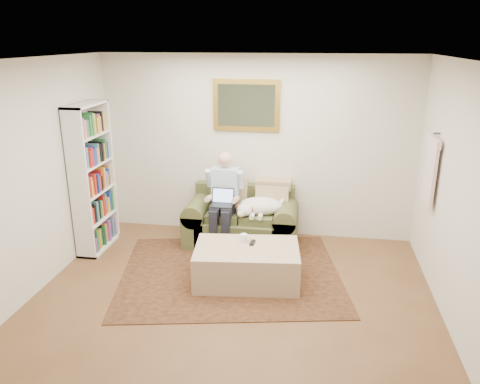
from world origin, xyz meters
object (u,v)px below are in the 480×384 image
(sleeping_dog, at_px, (261,206))
(ottoman, at_px, (247,264))
(coffee_mug, at_px, (244,238))
(bookshelf, at_px, (92,178))
(laptop, at_px, (222,201))
(seated_man, at_px, (223,201))
(sofa, at_px, (242,225))

(sleeping_dog, distance_m, ottoman, 1.10)
(coffee_mug, height_order, bookshelf, bookshelf)
(bookshelf, bearing_deg, laptop, 8.72)
(sleeping_dog, bearing_deg, seated_man, -172.87)
(ottoman, distance_m, coffee_mug, 0.32)
(ottoman, height_order, bookshelf, bookshelf)
(laptop, relative_size, ottoman, 0.25)
(seated_man, bearing_deg, coffee_mug, -62.94)
(sleeping_dog, height_order, ottoman, sleeping_dog)
(sleeping_dog, distance_m, coffee_mug, 0.89)
(sleeping_dog, relative_size, ottoman, 0.53)
(laptop, height_order, coffee_mug, laptop)
(seated_man, xyz_separation_m, sleeping_dog, (0.52, 0.06, -0.06))
(coffee_mug, bearing_deg, seated_man, 117.06)
(sofa, xyz_separation_m, seated_man, (-0.23, -0.14, 0.39))
(sofa, bearing_deg, ottoman, -77.75)
(laptop, bearing_deg, ottoman, -62.27)
(laptop, bearing_deg, sofa, 41.02)
(laptop, height_order, sleeping_dog, laptop)
(sofa, distance_m, ottoman, 1.14)
(sofa, relative_size, bookshelf, 0.78)
(ottoman, height_order, coffee_mug, coffee_mug)
(seated_man, relative_size, bookshelf, 0.66)
(seated_man, relative_size, ottoman, 1.08)
(laptop, bearing_deg, seated_man, 90.00)
(seated_man, height_order, laptop, seated_man)
(sleeping_dog, bearing_deg, laptop, -166.36)
(sofa, relative_size, ottoman, 1.28)
(seated_man, height_order, ottoman, seated_man)
(coffee_mug, bearing_deg, sofa, 100.66)
(seated_man, relative_size, laptop, 4.33)
(seated_man, bearing_deg, laptop, -90.00)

